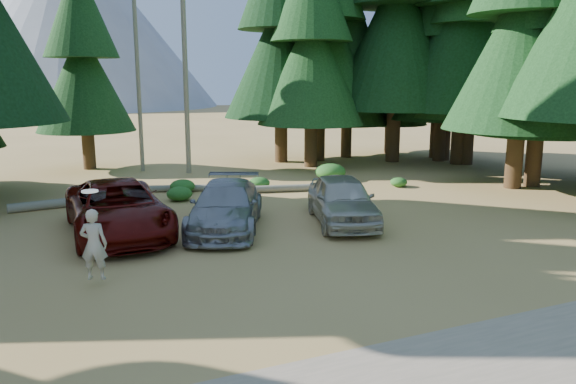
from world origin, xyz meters
The scene contains 19 objects.
ground centered at (0.00, 0.00, 0.00)m, with size 160.00×160.00×0.00m, color #AB8748.
forest_belt_north centered at (0.00, 15.00, 0.00)m, with size 36.00×7.00×22.00m, color black, non-canonical shape.
snag_front centered at (0.80, 14.50, 6.00)m, with size 0.24×0.24×12.00m, color slate.
snag_back centered at (-1.20, 16.00, 5.00)m, with size 0.20×0.20×10.00m, color slate.
mountain_peak centered at (-2.59, 88.23, 12.71)m, with size 48.00×50.00×28.00m.
red_pickup centered at (-3.77, 4.39, 0.80)m, with size 2.67×5.79×1.61m, color #540A07.
silver_minivan_center centered at (-0.62, 3.70, 0.73)m, with size 2.04×5.02×1.46m, color #94969B.
silver_minivan_right centered at (3.07, 2.97, 0.77)m, with size 1.83×4.54×1.55m, color beige.
frisbee_player centered at (-4.78, 0.24, 0.99)m, with size 0.70×0.58×2.04m.
log_left centered at (-4.67, 9.00, 0.17)m, with size 0.34×0.34×4.70m, color slate.
log_mid centered at (-1.16, 10.27, 0.14)m, with size 0.28×0.28×3.43m, color slate.
log_right centered at (2.38, 8.56, 0.15)m, with size 0.29×0.29×4.59m, color slate.
shrub_far_left centered at (-3.96, 6.92, 0.25)m, with size 0.91×0.91×0.50m, color #1C5D1D.
shrub_left centered at (-4.04, 9.76, 0.27)m, with size 1.00×1.00×0.55m, color #1C5D1D.
shrub_center_left centered at (-0.59, 9.81, 0.28)m, with size 1.01×1.01×0.56m, color #1C5D1D.
shrub_center_right centered at (-1.04, 8.40, 0.27)m, with size 0.97×0.97×0.54m, color #1C5D1D.
shrub_right centered at (2.59, 9.35, 0.25)m, with size 0.91×0.91×0.50m, color #1C5D1D.
shrub_far_right centered at (6.33, 10.00, 0.38)m, with size 1.40×1.40×0.77m, color #1C5D1D.
shrub_edge_east centered at (8.28, 7.39, 0.20)m, with size 0.73×0.73×0.40m, color #1C5D1D.
Camera 1 is at (-5.57, -12.57, 4.66)m, focal length 35.00 mm.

